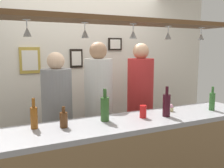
{
  "coord_description": "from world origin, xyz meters",
  "views": [
    {
      "loc": [
        -1.14,
        -2.3,
        1.69
      ],
      "look_at": [
        0.0,
        0.1,
        1.31
      ],
      "focal_mm": 39.53,
      "sensor_mm": 36.0,
      "label": 1
    }
  ],
  "objects_px": {
    "person_middle_white_patterned_shirt": "(99,100)",
    "picture_frame_upper_small": "(115,44)",
    "person_right_red_shirt": "(140,97)",
    "bottle_champagne_green": "(105,108)",
    "person_left_grey_shirt": "(57,111)",
    "bottle_beer_green_import": "(212,101)",
    "bottle_wine_dark_red": "(167,105)",
    "picture_frame_caricature": "(30,60)",
    "cupcake": "(171,108)",
    "picture_frame_crest": "(76,58)",
    "drink_can": "(143,112)",
    "bottle_beer_brown_stubby": "(64,119)",
    "bottle_beer_amber_tall": "(34,117)"
  },
  "relations": [
    {
      "from": "bottle_beer_amber_tall",
      "to": "picture_frame_caricature",
      "type": "height_order",
      "value": "picture_frame_caricature"
    },
    {
      "from": "person_left_grey_shirt",
      "to": "bottle_beer_brown_stubby",
      "type": "height_order",
      "value": "person_left_grey_shirt"
    },
    {
      "from": "person_middle_white_patterned_shirt",
      "to": "bottle_wine_dark_red",
      "type": "xyz_separation_m",
      "value": [
        0.4,
        -0.8,
        0.07
      ]
    },
    {
      "from": "picture_frame_upper_small",
      "to": "person_right_red_shirt",
      "type": "bearing_deg",
      "value": -85.14
    },
    {
      "from": "person_left_grey_shirt",
      "to": "person_right_red_shirt",
      "type": "distance_m",
      "value": 1.1
    },
    {
      "from": "person_left_grey_shirt",
      "to": "person_middle_white_patterned_shirt",
      "type": "relative_size",
      "value": 0.93
    },
    {
      "from": "person_middle_white_patterned_shirt",
      "to": "bottle_beer_brown_stubby",
      "type": "height_order",
      "value": "person_middle_white_patterned_shirt"
    },
    {
      "from": "person_right_red_shirt",
      "to": "bottle_wine_dark_red",
      "type": "distance_m",
      "value": 0.83
    },
    {
      "from": "bottle_champagne_green",
      "to": "bottle_wine_dark_red",
      "type": "bearing_deg",
      "value": -10.95
    },
    {
      "from": "picture_frame_upper_small",
      "to": "picture_frame_crest",
      "type": "bearing_deg",
      "value": 180.0
    },
    {
      "from": "person_middle_white_patterned_shirt",
      "to": "person_left_grey_shirt",
      "type": "bearing_deg",
      "value": 180.0
    },
    {
      "from": "bottle_beer_amber_tall",
      "to": "picture_frame_upper_small",
      "type": "xyz_separation_m",
      "value": [
        1.38,
        1.27,
        0.63
      ]
    },
    {
      "from": "bottle_wine_dark_red",
      "to": "picture_frame_upper_small",
      "type": "distance_m",
      "value": 1.57
    },
    {
      "from": "person_left_grey_shirt",
      "to": "bottle_beer_green_import",
      "type": "relative_size",
      "value": 6.37
    },
    {
      "from": "bottle_beer_green_import",
      "to": "drink_can",
      "type": "height_order",
      "value": "bottle_beer_green_import"
    },
    {
      "from": "person_right_red_shirt",
      "to": "bottle_champagne_green",
      "type": "relative_size",
      "value": 5.88
    },
    {
      "from": "cupcake",
      "to": "picture_frame_caricature",
      "type": "height_order",
      "value": "picture_frame_caricature"
    },
    {
      "from": "bottle_beer_green_import",
      "to": "picture_frame_caricature",
      "type": "distance_m",
      "value": 2.27
    },
    {
      "from": "bottle_wine_dark_red",
      "to": "bottle_beer_amber_tall",
      "type": "bearing_deg",
      "value": 172.22
    },
    {
      "from": "person_left_grey_shirt",
      "to": "cupcake",
      "type": "xyz_separation_m",
      "value": [
        1.07,
        -0.66,
        0.07
      ]
    },
    {
      "from": "person_left_grey_shirt",
      "to": "bottle_beer_amber_tall",
      "type": "bearing_deg",
      "value": -118.03
    },
    {
      "from": "cupcake",
      "to": "picture_frame_upper_small",
      "type": "bearing_deg",
      "value": 91.23
    },
    {
      "from": "person_left_grey_shirt",
      "to": "bottle_beer_amber_tall",
      "type": "relative_size",
      "value": 6.37
    },
    {
      "from": "person_middle_white_patterned_shirt",
      "to": "drink_can",
      "type": "bearing_deg",
      "value": -77.98
    },
    {
      "from": "bottle_wine_dark_red",
      "to": "cupcake",
      "type": "bearing_deg",
      "value": 40.05
    },
    {
      "from": "person_left_grey_shirt",
      "to": "bottle_beer_green_import",
      "type": "height_order",
      "value": "person_left_grey_shirt"
    },
    {
      "from": "person_left_grey_shirt",
      "to": "person_middle_white_patterned_shirt",
      "type": "bearing_deg",
      "value": 0.0
    },
    {
      "from": "person_middle_white_patterned_shirt",
      "to": "bottle_beer_brown_stubby",
      "type": "xyz_separation_m",
      "value": [
        -0.61,
        -0.71,
        0.03
      ]
    },
    {
      "from": "bottle_champagne_green",
      "to": "picture_frame_caricature",
      "type": "distance_m",
      "value": 1.46
    },
    {
      "from": "bottle_beer_amber_tall",
      "to": "picture_frame_upper_small",
      "type": "bearing_deg",
      "value": 42.82
    },
    {
      "from": "bottle_beer_green_import",
      "to": "picture_frame_upper_small",
      "type": "bearing_deg",
      "value": 107.49
    },
    {
      "from": "bottle_beer_brown_stubby",
      "to": "picture_frame_crest",
      "type": "xyz_separation_m",
      "value": [
        0.54,
        1.35,
        0.46
      ]
    },
    {
      "from": "person_right_red_shirt",
      "to": "picture_frame_caricature",
      "type": "distance_m",
      "value": 1.51
    },
    {
      "from": "bottle_wine_dark_red",
      "to": "bottle_beer_green_import",
      "type": "bearing_deg",
      "value": -1.41
    },
    {
      "from": "picture_frame_caricature",
      "to": "picture_frame_crest",
      "type": "bearing_deg",
      "value": 0.0
    },
    {
      "from": "bottle_wine_dark_red",
      "to": "picture_frame_caricature",
      "type": "xyz_separation_m",
      "value": [
        -1.09,
        1.44,
        0.39
      ]
    },
    {
      "from": "person_right_red_shirt",
      "to": "bottle_beer_green_import",
      "type": "bearing_deg",
      "value": -63.6
    },
    {
      "from": "cupcake",
      "to": "picture_frame_crest",
      "type": "height_order",
      "value": "picture_frame_crest"
    },
    {
      "from": "person_middle_white_patterned_shirt",
      "to": "picture_frame_upper_small",
      "type": "bearing_deg",
      "value": 50.16
    },
    {
      "from": "person_middle_white_patterned_shirt",
      "to": "bottle_beer_green_import",
      "type": "xyz_separation_m",
      "value": [
        1.0,
        -0.82,
        0.06
      ]
    },
    {
      "from": "person_left_grey_shirt",
      "to": "picture_frame_crest",
      "type": "bearing_deg",
      "value": 56.01
    },
    {
      "from": "bottle_beer_brown_stubby",
      "to": "bottle_champagne_green",
      "type": "bearing_deg",
      "value": 3.58
    },
    {
      "from": "bottle_beer_green_import",
      "to": "picture_frame_caricature",
      "type": "bearing_deg",
      "value": 139.23
    },
    {
      "from": "person_left_grey_shirt",
      "to": "person_middle_white_patterned_shirt",
      "type": "xyz_separation_m",
      "value": [
        0.5,
        0.0,
        0.08
      ]
    },
    {
      "from": "bottle_beer_brown_stubby",
      "to": "picture_frame_crest",
      "type": "height_order",
      "value": "picture_frame_crest"
    },
    {
      "from": "person_middle_white_patterned_shirt",
      "to": "bottle_beer_amber_tall",
      "type": "bearing_deg",
      "value": -143.03
    },
    {
      "from": "bottle_champagne_green",
      "to": "picture_frame_caricature",
      "type": "relative_size",
      "value": 0.88
    },
    {
      "from": "person_right_red_shirt",
      "to": "drink_can",
      "type": "bearing_deg",
      "value": -119.99
    },
    {
      "from": "bottle_champagne_green",
      "to": "person_right_red_shirt",
      "type": "bearing_deg",
      "value": 40.25
    },
    {
      "from": "drink_can",
      "to": "picture_frame_caricature",
      "type": "bearing_deg",
      "value": 121.59
    }
  ]
}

